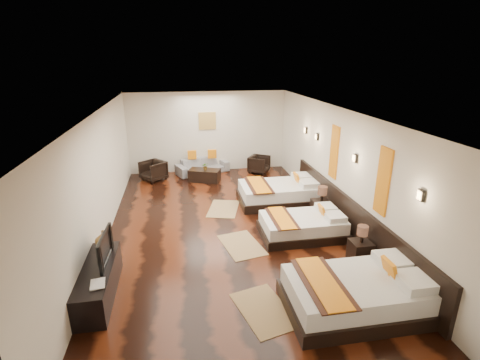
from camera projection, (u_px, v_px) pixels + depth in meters
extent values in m
cube|color=black|center=(227.00, 229.00, 8.59)|extent=(5.50, 9.50, 0.01)
cube|color=white|center=(225.00, 112.00, 7.67)|extent=(5.50, 9.50, 0.01)
cube|color=silver|center=(208.00, 132.00, 12.55)|extent=(5.50, 0.01, 2.80)
cube|color=silver|center=(99.00, 180.00, 7.68)|extent=(0.01, 9.50, 2.80)
cube|color=silver|center=(339.00, 167.00, 8.57)|extent=(0.01, 9.50, 2.80)
cube|color=black|center=(349.00, 217.00, 8.14)|extent=(0.08, 6.60, 0.90)
cube|color=black|center=(355.00, 303.00, 5.83)|extent=(2.27, 1.40, 0.24)
cube|color=white|center=(357.00, 288.00, 5.73)|extent=(2.16, 1.30, 0.32)
cube|color=orange|center=(390.00, 269.00, 5.73)|extent=(0.17, 0.35, 0.35)
cube|color=#38190F|center=(322.00, 283.00, 5.58)|extent=(0.59, 1.42, 0.02)
cube|color=orange|center=(323.00, 282.00, 5.58)|extent=(0.41, 1.42, 0.02)
cube|color=black|center=(302.00, 231.00, 8.23)|extent=(1.90, 1.18, 0.20)
cube|color=white|center=(303.00, 222.00, 8.15)|extent=(1.81, 1.09, 0.27)
cube|color=orange|center=(322.00, 211.00, 8.15)|extent=(0.14, 0.29, 0.29)
cube|color=#38190F|center=(282.00, 218.00, 8.03)|extent=(0.50, 1.20, 0.02)
cube|color=orange|center=(282.00, 218.00, 8.02)|extent=(0.34, 1.20, 0.02)
cube|color=black|center=(278.00, 198.00, 10.10)|extent=(2.20, 1.36, 0.23)
cube|color=white|center=(279.00, 189.00, 10.02)|extent=(2.10, 1.26, 0.31)
cube|color=orange|center=(297.00, 179.00, 10.01)|extent=(0.16, 0.34, 0.34)
cube|color=#38190F|center=(259.00, 185.00, 9.87)|extent=(0.58, 1.39, 0.02)
cube|color=orange|center=(259.00, 184.00, 9.86)|extent=(0.40, 1.39, 0.02)
cube|color=black|center=(360.00, 252.00, 7.15)|extent=(0.40, 0.40, 0.44)
cylinder|color=black|center=(362.00, 238.00, 7.05)|extent=(0.07, 0.07, 0.18)
cylinder|color=#3F2619|center=(363.00, 230.00, 7.00)|extent=(0.21, 0.21, 0.20)
cube|color=black|center=(321.00, 210.00, 9.05)|extent=(0.44, 0.44, 0.49)
cylinder|color=black|center=(322.00, 197.00, 8.94)|extent=(0.08, 0.08, 0.20)
cylinder|color=#3F2619|center=(322.00, 191.00, 8.88)|extent=(0.23, 0.23, 0.21)
cube|color=#9D7D50|center=(264.00, 310.00, 5.83)|extent=(1.02, 1.35, 0.01)
cube|color=#9D7D50|center=(242.00, 245.00, 7.84)|extent=(0.99, 1.33, 0.01)
cube|color=#9D7D50|center=(223.00, 209.00, 9.70)|extent=(1.05, 1.36, 0.01)
cube|color=black|center=(99.00, 282.00, 6.11)|extent=(0.50, 1.80, 0.55)
imported|color=black|center=(100.00, 248.00, 6.11)|extent=(0.15, 0.92, 0.53)
imported|color=black|center=(90.00, 286.00, 5.53)|extent=(0.26, 0.33, 0.03)
imported|color=brown|center=(104.00, 239.00, 6.64)|extent=(0.31, 0.31, 0.33)
imported|color=gray|center=(203.00, 166.00, 12.60)|extent=(1.96, 1.32, 0.53)
imported|color=black|center=(153.00, 171.00, 11.86)|extent=(1.00, 0.99, 0.65)
imported|color=black|center=(259.00, 164.00, 12.65)|extent=(0.91, 0.90, 0.60)
cube|color=black|center=(205.00, 175.00, 11.80)|extent=(1.11, 0.82, 0.40)
imported|color=#2B571D|center=(205.00, 166.00, 11.66)|extent=(0.23, 0.20, 0.25)
cube|color=#D86014|center=(383.00, 181.00, 6.70)|extent=(0.04, 0.40, 1.30)
cube|color=#D86014|center=(334.00, 152.00, 8.75)|extent=(0.04, 0.40, 1.30)
cube|color=black|center=(421.00, 195.00, 5.63)|extent=(0.06, 0.12, 0.18)
cube|color=#FFD18C|center=(419.00, 195.00, 5.62)|extent=(0.02, 0.10, 0.14)
cube|color=black|center=(355.00, 158.00, 7.68)|extent=(0.06, 0.12, 0.18)
cube|color=#FFD18C|center=(354.00, 158.00, 7.67)|extent=(0.02, 0.10, 0.14)
cube|color=black|center=(317.00, 137.00, 9.72)|extent=(0.06, 0.12, 0.18)
cube|color=#FFD18C|center=(316.00, 137.00, 9.72)|extent=(0.02, 0.10, 0.14)
cube|color=black|center=(306.00, 130.00, 10.56)|extent=(0.06, 0.12, 0.18)
cube|color=#FFD18C|center=(305.00, 130.00, 10.56)|extent=(0.02, 0.10, 0.14)
cube|color=#AD873F|center=(207.00, 121.00, 12.40)|extent=(0.60, 0.04, 0.60)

